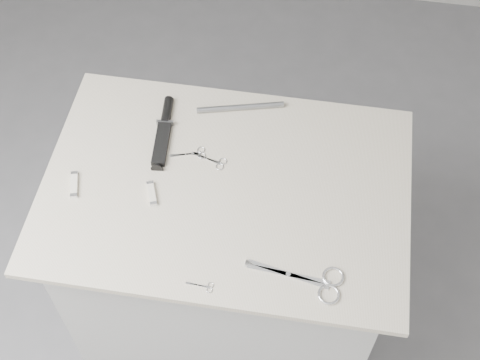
# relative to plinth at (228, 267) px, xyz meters

# --- Properties ---
(ground) EXTENTS (4.00, 4.00, 0.01)m
(ground) POSITION_rel_plinth_xyz_m (0.00, 0.00, -0.46)
(ground) COLOR slate
(ground) RESTS_ON ground
(plinth) EXTENTS (0.90, 0.60, 0.90)m
(plinth) POSITION_rel_plinth_xyz_m (0.00, 0.00, 0.00)
(plinth) COLOR #B8B8B5
(plinth) RESTS_ON ground
(display_board) EXTENTS (1.00, 0.70, 0.02)m
(display_board) POSITION_rel_plinth_xyz_m (0.00, 0.00, 0.46)
(display_board) COLOR beige
(display_board) RESTS_ON plinth
(large_shears) EXTENTS (0.25, 0.11, 0.01)m
(large_shears) POSITION_rel_plinth_xyz_m (0.27, -0.25, 0.47)
(large_shears) COLOR silver
(large_shears) RESTS_ON display_board
(embroidery_scissors_a) EXTENTS (0.10, 0.05, 0.00)m
(embroidery_scissors_a) POSITION_rel_plinth_xyz_m (-0.11, 0.10, 0.47)
(embroidery_scissors_a) COLOR silver
(embroidery_scissors_a) RESTS_ON display_board
(embroidery_scissors_b) EXTENTS (0.10, 0.05, 0.00)m
(embroidery_scissors_b) POSITION_rel_plinth_xyz_m (-0.04, 0.08, 0.47)
(embroidery_scissors_b) COLOR silver
(embroidery_scissors_b) RESTS_ON display_board
(tiny_scissors) EXTENTS (0.07, 0.03, 0.00)m
(tiny_scissors) POSITION_rel_plinth_xyz_m (-0.00, -0.30, 0.47)
(tiny_scissors) COLOR silver
(tiny_scissors) RESTS_ON display_board
(sheathed_knife) EXTENTS (0.06, 0.25, 0.03)m
(sheathed_knife) POSITION_rel_plinth_xyz_m (-0.21, 0.17, 0.48)
(sheathed_knife) COLOR black
(sheathed_knife) RESTS_ON display_board
(pocket_knife_a) EXTENTS (0.04, 0.09, 0.01)m
(pocket_knife_a) POSITION_rel_plinth_xyz_m (-0.41, -0.06, 0.48)
(pocket_knife_a) COLOR white
(pocket_knife_a) RESTS_ON display_board
(pocket_knife_b) EXTENTS (0.04, 0.08, 0.01)m
(pocket_knife_b) POSITION_rel_plinth_xyz_m (-0.19, -0.06, 0.47)
(pocket_knife_b) COLOR white
(pocket_knife_b) RESTS_ON display_board
(metal_rail) EXTENTS (0.25, 0.08, 0.02)m
(metal_rail) POSITION_rel_plinth_xyz_m (-0.00, 0.28, 0.48)
(metal_rail) COLOR gray
(metal_rail) RESTS_ON display_board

